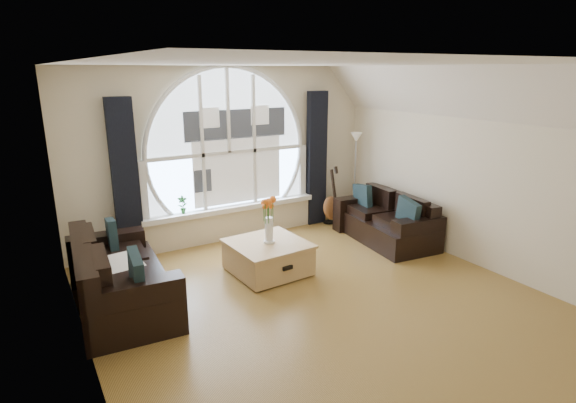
% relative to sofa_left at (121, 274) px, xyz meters
% --- Properties ---
extents(ground, '(5.00, 5.50, 0.01)m').
position_rel_sofa_left_xyz_m(ground, '(2.02, -1.23, -0.40)').
color(ground, brown).
rests_on(ground, ground).
extents(ceiling, '(5.00, 5.50, 0.01)m').
position_rel_sofa_left_xyz_m(ceiling, '(2.02, -1.23, 2.30)').
color(ceiling, silver).
rests_on(ceiling, ground).
extents(wall_back, '(5.00, 0.01, 2.70)m').
position_rel_sofa_left_xyz_m(wall_back, '(2.02, 1.52, 0.95)').
color(wall_back, beige).
rests_on(wall_back, ground).
extents(wall_left, '(0.01, 5.50, 2.70)m').
position_rel_sofa_left_xyz_m(wall_left, '(-0.48, -1.23, 0.95)').
color(wall_left, beige).
rests_on(wall_left, ground).
extents(wall_right, '(0.01, 5.50, 2.70)m').
position_rel_sofa_left_xyz_m(wall_right, '(4.52, -1.23, 0.95)').
color(wall_right, beige).
rests_on(wall_right, ground).
extents(attic_slope, '(0.92, 5.50, 0.72)m').
position_rel_sofa_left_xyz_m(attic_slope, '(4.22, -1.23, 1.95)').
color(attic_slope, silver).
rests_on(attic_slope, ground).
extents(arched_window, '(2.60, 0.06, 2.15)m').
position_rel_sofa_left_xyz_m(arched_window, '(2.02, 1.49, 1.23)').
color(arched_window, silver).
rests_on(arched_window, wall_back).
extents(window_sill, '(2.90, 0.22, 0.08)m').
position_rel_sofa_left_xyz_m(window_sill, '(2.02, 1.42, 0.11)').
color(window_sill, white).
rests_on(window_sill, wall_back).
extents(window_frame, '(2.76, 0.08, 2.15)m').
position_rel_sofa_left_xyz_m(window_frame, '(2.02, 1.46, 1.23)').
color(window_frame, white).
rests_on(window_frame, wall_back).
extents(neighbor_house, '(1.70, 0.02, 1.50)m').
position_rel_sofa_left_xyz_m(neighbor_house, '(2.17, 1.47, 1.10)').
color(neighbor_house, silver).
rests_on(neighbor_house, wall_back).
extents(curtain_left, '(0.35, 0.12, 2.30)m').
position_rel_sofa_left_xyz_m(curtain_left, '(0.42, 1.40, 0.75)').
color(curtain_left, black).
rests_on(curtain_left, ground).
extents(curtain_right, '(0.35, 0.12, 2.30)m').
position_rel_sofa_left_xyz_m(curtain_right, '(3.62, 1.40, 0.75)').
color(curtain_right, black).
rests_on(curtain_right, ground).
extents(sofa_left, '(1.06, 1.93, 0.83)m').
position_rel_sofa_left_xyz_m(sofa_left, '(0.00, 0.00, 0.00)').
color(sofa_left, black).
rests_on(sofa_left, ground).
extents(sofa_right, '(1.00, 1.72, 0.73)m').
position_rel_sofa_left_xyz_m(sofa_right, '(4.06, 0.08, 0.00)').
color(sofa_right, black).
rests_on(sofa_right, ground).
extents(coffee_chest, '(1.01, 1.01, 0.47)m').
position_rel_sofa_left_xyz_m(coffee_chest, '(1.89, -0.03, -0.17)').
color(coffee_chest, tan).
rests_on(coffee_chest, ground).
extents(throw_blanket, '(0.61, 0.61, 0.10)m').
position_rel_sofa_left_xyz_m(throw_blanket, '(-0.04, -0.04, 0.10)').
color(throw_blanket, silver).
rests_on(throw_blanket, sofa_left).
extents(vase_flowers, '(0.24, 0.24, 0.70)m').
position_rel_sofa_left_xyz_m(vase_flowers, '(1.90, -0.05, 0.42)').
color(vase_flowers, white).
rests_on(vase_flowers, coffee_chest).
extents(floor_lamp, '(0.24, 0.24, 1.60)m').
position_rel_sofa_left_xyz_m(floor_lamp, '(4.25, 1.12, 0.40)').
color(floor_lamp, '#B2B2B2').
rests_on(floor_lamp, ground).
extents(guitar, '(0.39, 0.29, 1.06)m').
position_rel_sofa_left_xyz_m(guitar, '(3.80, 1.18, 0.13)').
color(guitar, brown).
rests_on(guitar, ground).
extents(potted_plant, '(0.16, 0.13, 0.27)m').
position_rel_sofa_left_xyz_m(potted_plant, '(1.21, 1.42, 0.29)').
color(potted_plant, '#1E6023').
rests_on(potted_plant, window_sill).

